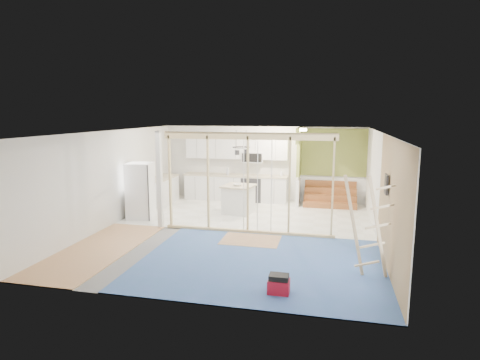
% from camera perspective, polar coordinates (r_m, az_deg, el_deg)
% --- Properties ---
extents(room, '(7.01, 8.01, 2.61)m').
position_cam_1_polar(room, '(10.19, -0.53, -0.44)').
color(room, slate).
rests_on(room, ground).
extents(floor_overlays, '(7.00, 8.00, 0.03)m').
position_cam_1_polar(floor_overlays, '(10.54, -0.05, -7.33)').
color(floor_overlays, white).
rests_on(floor_overlays, room).
extents(stud_frame, '(4.66, 0.14, 2.60)m').
position_cam_1_polar(stud_frame, '(10.21, -1.86, 1.21)').
color(stud_frame, tan).
rests_on(stud_frame, room).
extents(base_cabinets, '(4.45, 2.24, 0.93)m').
position_cam_1_polar(base_cabinets, '(13.95, -3.77, -1.21)').
color(base_cabinets, silver).
rests_on(base_cabinets, room).
extents(upper_cabinets, '(3.60, 0.41, 0.85)m').
position_cam_1_polar(upper_cabinets, '(14.00, -0.28, 4.44)').
color(upper_cabinets, silver).
rests_on(upper_cabinets, room).
extents(green_partition, '(2.25, 1.51, 2.60)m').
position_cam_1_polar(green_partition, '(13.60, 11.50, 0.38)').
color(green_partition, olive).
rests_on(green_partition, room).
extents(pot_rack, '(0.52, 0.52, 0.72)m').
position_cam_1_polar(pot_rack, '(12.00, 0.12, 4.43)').
color(pot_rack, black).
rests_on(pot_rack, room).
extents(sheathing_panel, '(0.02, 4.00, 2.60)m').
position_cam_1_polar(sheathing_panel, '(8.05, 20.82, -3.79)').
color(sheathing_panel, tan).
rests_on(sheathing_panel, room).
extents(electrical_panel, '(0.04, 0.30, 0.40)m').
position_cam_1_polar(electrical_panel, '(8.56, 20.08, -0.59)').
color(electrical_panel, '#323337').
rests_on(electrical_panel, room).
extents(ceiling_light, '(0.32, 0.32, 0.08)m').
position_cam_1_polar(ceiling_light, '(12.81, 8.76, 7.08)').
color(ceiling_light, '#FFEABF').
rests_on(ceiling_light, room).
extents(fridge, '(0.82, 0.79, 1.64)m').
position_cam_1_polar(fridge, '(12.00, -13.95, -1.53)').
color(fridge, white).
rests_on(fridge, room).
extents(island, '(1.04, 1.04, 0.89)m').
position_cam_1_polar(island, '(12.30, -0.22, -2.79)').
color(island, silver).
rests_on(island, room).
extents(bowl, '(0.28, 0.28, 0.06)m').
position_cam_1_polar(bowl, '(12.10, -0.38, -0.70)').
color(bowl, silver).
rests_on(bowl, island).
extents(soap_bottle_a, '(0.12, 0.12, 0.28)m').
position_cam_1_polar(soap_bottle_a, '(13.95, -1.76, 1.31)').
color(soap_bottle_a, '#A6A9B9').
rests_on(soap_bottle_a, base_cabinets).
extents(soap_bottle_b, '(0.10, 0.11, 0.20)m').
position_cam_1_polar(soap_bottle_b, '(13.82, 5.95, 1.02)').
color(soap_bottle_b, white).
rests_on(soap_bottle_b, base_cabinets).
extents(toolbox, '(0.37, 0.28, 0.35)m').
position_cam_1_polar(toolbox, '(7.11, 5.53, -14.60)').
color(toolbox, maroon).
rests_on(toolbox, room).
extents(ladder, '(1.04, 0.14, 1.93)m').
position_cam_1_polar(ladder, '(7.84, 17.86, -6.32)').
color(ladder, tan).
rests_on(ladder, room).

